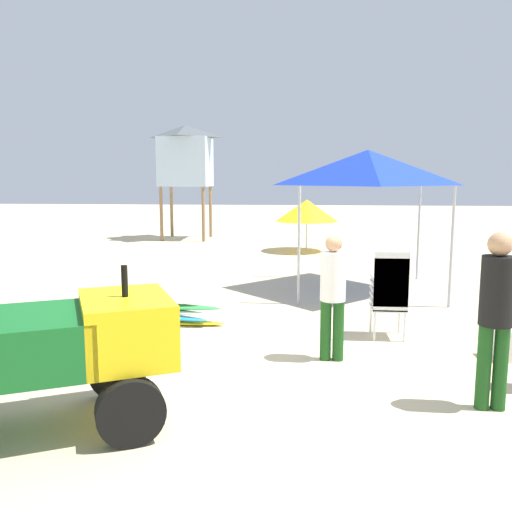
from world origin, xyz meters
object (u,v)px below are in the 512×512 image
object	(u,v)px
utility_cart	(35,349)
surfboard_pile	(147,311)
lifeguard_tower	(186,156)
beach_umbrella_left	(307,210)
popup_canopy	(368,168)
lifeguard_near_right	(333,290)
stacked_plastic_chairs	(390,289)
lifeguard_near_center	(496,308)

from	to	relation	value
utility_cart	surfboard_pile	world-z (taller)	utility_cart
lifeguard_tower	beach_umbrella_left	bearing A→B (deg)	-34.49
surfboard_pile	popup_canopy	distance (m)	5.24
lifeguard_near_right	lifeguard_tower	distance (m)	14.28
surfboard_pile	popup_canopy	size ratio (longest dim) A/B	0.87
surfboard_pile	beach_umbrella_left	size ratio (longest dim) A/B	1.28
popup_canopy	lifeguard_near_right	bearing A→B (deg)	-101.80
stacked_plastic_chairs	beach_umbrella_left	world-z (taller)	beach_umbrella_left
stacked_plastic_chairs	popup_canopy	bearing A→B (deg)	89.24
stacked_plastic_chairs	lifeguard_near_right	bearing A→B (deg)	-131.81
stacked_plastic_chairs	utility_cart	bearing A→B (deg)	-139.23
utility_cart	surfboard_pile	distance (m)	3.78
surfboard_pile	lifeguard_tower	distance (m)	12.24
surfboard_pile	lifeguard_near_center	bearing A→B (deg)	-33.37
stacked_plastic_chairs	popup_canopy	distance (m)	3.81
popup_canopy	beach_umbrella_left	bearing A→B (deg)	101.11
lifeguard_near_center	surfboard_pile	bearing A→B (deg)	146.63
utility_cart	surfboard_pile	xyz separation A→B (m)	(-0.09, 3.73, -0.59)
utility_cart	lifeguard_tower	xyz separation A→B (m)	(-1.97, 15.46, 2.34)
stacked_plastic_chairs	beach_umbrella_left	distance (m)	9.30
beach_umbrella_left	popup_canopy	bearing A→B (deg)	-78.89
lifeguard_near_center	lifeguard_near_right	xyz separation A→B (m)	(-1.51, 1.33, -0.12)
surfboard_pile	beach_umbrella_left	distance (m)	9.09
utility_cart	stacked_plastic_chairs	xyz separation A→B (m)	(3.64, 3.14, -0.04)
utility_cart	lifeguard_near_right	size ratio (longest dim) A/B	1.75
utility_cart	stacked_plastic_chairs	size ratio (longest dim) A/B	2.18
utility_cart	popup_canopy	size ratio (longest dim) A/B	0.98
popup_canopy	beach_umbrella_left	world-z (taller)	popup_canopy
lifeguard_near_center	popup_canopy	bearing A→B (deg)	96.05
lifeguard_near_right	lifeguard_tower	xyz separation A→B (m)	(-4.75, 13.28, 2.21)
surfboard_pile	lifeguard_tower	world-z (taller)	lifeguard_tower
utility_cart	stacked_plastic_chairs	distance (m)	4.81
lifeguard_near_center	beach_umbrella_left	world-z (taller)	lifeguard_near_center
lifeguard_near_right	beach_umbrella_left	distance (m)	10.19
surfboard_pile	lifeguard_near_right	bearing A→B (deg)	-28.42
surfboard_pile	beach_umbrella_left	world-z (taller)	beach_umbrella_left
stacked_plastic_chairs	lifeguard_near_center	bearing A→B (deg)	-74.26
popup_canopy	beach_umbrella_left	size ratio (longest dim) A/B	1.48
lifeguard_near_center	lifeguard_near_right	world-z (taller)	lifeguard_near_center
utility_cart	surfboard_pile	bearing A→B (deg)	91.43
stacked_plastic_chairs	lifeguard_near_center	world-z (taller)	lifeguard_near_center
stacked_plastic_chairs	lifeguard_near_right	world-z (taller)	lifeguard_near_right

